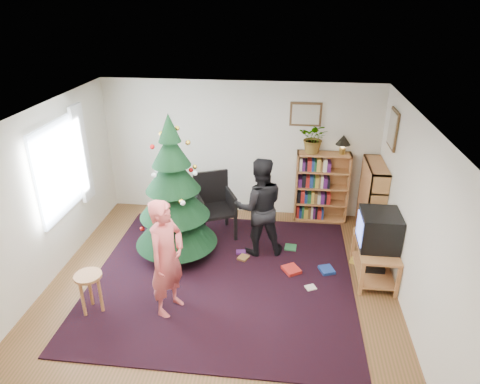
# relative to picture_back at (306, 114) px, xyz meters

# --- Properties ---
(floor) EXTENTS (5.00, 5.00, 0.00)m
(floor) POSITION_rel_picture_back_xyz_m (-1.15, -2.48, -1.95)
(floor) COLOR brown
(floor) RESTS_ON ground
(ceiling) EXTENTS (5.00, 5.00, 0.00)m
(ceiling) POSITION_rel_picture_back_xyz_m (-1.15, -2.48, 0.55)
(ceiling) COLOR white
(ceiling) RESTS_ON wall_back
(wall_back) EXTENTS (5.00, 0.02, 2.50)m
(wall_back) POSITION_rel_picture_back_xyz_m (-1.15, 0.02, -0.70)
(wall_back) COLOR silver
(wall_back) RESTS_ON floor
(wall_front) EXTENTS (5.00, 0.02, 2.50)m
(wall_front) POSITION_rel_picture_back_xyz_m (-1.15, -4.97, -0.70)
(wall_front) COLOR silver
(wall_front) RESTS_ON floor
(wall_left) EXTENTS (0.02, 5.00, 2.50)m
(wall_left) POSITION_rel_picture_back_xyz_m (-3.65, -2.48, -0.70)
(wall_left) COLOR silver
(wall_left) RESTS_ON floor
(wall_right) EXTENTS (0.02, 5.00, 2.50)m
(wall_right) POSITION_rel_picture_back_xyz_m (1.35, -2.48, -0.70)
(wall_right) COLOR silver
(wall_right) RESTS_ON floor
(rug) EXTENTS (3.80, 3.60, 0.02)m
(rug) POSITION_rel_picture_back_xyz_m (-1.15, -2.17, -1.94)
(rug) COLOR black
(rug) RESTS_ON floor
(window_pane) EXTENTS (0.04, 1.20, 1.40)m
(window_pane) POSITION_rel_picture_back_xyz_m (-3.62, -1.88, -0.45)
(window_pane) COLOR silver
(window_pane) RESTS_ON wall_left
(curtain) EXTENTS (0.06, 0.35, 1.60)m
(curtain) POSITION_rel_picture_back_xyz_m (-3.58, -1.18, -0.45)
(curtain) COLOR white
(curtain) RESTS_ON wall_left
(picture_back) EXTENTS (0.55, 0.03, 0.42)m
(picture_back) POSITION_rel_picture_back_xyz_m (0.00, 0.00, 0.00)
(picture_back) COLOR #4C3319
(picture_back) RESTS_ON wall_back
(picture_right) EXTENTS (0.03, 0.50, 0.60)m
(picture_right) POSITION_rel_picture_back_xyz_m (1.33, -0.73, 0.00)
(picture_right) COLOR #4C3319
(picture_right) RESTS_ON wall_right
(christmas_tree) EXTENTS (1.29, 1.29, 2.34)m
(christmas_tree) POSITION_rel_picture_back_xyz_m (-1.97, -1.64, -0.98)
(christmas_tree) COLOR #3F2816
(christmas_tree) RESTS_ON rug
(bookshelf_back) EXTENTS (0.95, 0.30, 1.30)m
(bookshelf_back) POSITION_rel_picture_back_xyz_m (0.37, -0.14, -1.29)
(bookshelf_back) COLOR #B67C41
(bookshelf_back) RESTS_ON floor
(bookshelf_right) EXTENTS (0.30, 0.95, 1.30)m
(bookshelf_right) POSITION_rel_picture_back_xyz_m (1.19, -0.57, -1.29)
(bookshelf_right) COLOR #B67C41
(bookshelf_right) RESTS_ON floor
(tv_stand) EXTENTS (0.55, 0.98, 0.55)m
(tv_stand) POSITION_rel_picture_back_xyz_m (1.07, -1.88, -1.62)
(tv_stand) COLOR #B67C41
(tv_stand) RESTS_ON floor
(crt_tv) EXTENTS (0.55, 0.59, 0.52)m
(crt_tv) POSITION_rel_picture_back_xyz_m (1.07, -1.88, -1.14)
(crt_tv) COLOR black
(crt_tv) RESTS_ON tv_stand
(armchair) EXTENTS (0.80, 0.83, 1.10)m
(armchair) POSITION_rel_picture_back_xyz_m (-1.45, -0.86, -1.35)
(armchair) COLOR black
(armchair) RESTS_ON rug
(stool) EXTENTS (0.35, 0.35, 0.59)m
(stool) POSITION_rel_picture_back_xyz_m (-2.75, -3.10, -1.49)
(stool) COLOR #B67C41
(stool) RESTS_ON floor
(person_standing) EXTENTS (0.58, 0.69, 1.62)m
(person_standing) POSITION_rel_picture_back_xyz_m (-1.74, -2.94, -1.14)
(person_standing) COLOR #D55655
(person_standing) RESTS_ON rug
(person_by_chair) EXTENTS (0.90, 0.77, 1.63)m
(person_by_chair) POSITION_rel_picture_back_xyz_m (-0.68, -1.39, -1.13)
(person_by_chair) COLOR black
(person_by_chair) RESTS_ON rug
(potted_plant) EXTENTS (0.59, 0.55, 0.55)m
(potted_plant) POSITION_rel_picture_back_xyz_m (0.17, -0.14, -0.38)
(potted_plant) COLOR gray
(potted_plant) RESTS_ON bookshelf_back
(table_lamp) EXTENTS (0.26, 0.26, 0.34)m
(table_lamp) POSITION_rel_picture_back_xyz_m (0.67, -0.14, -0.42)
(table_lamp) COLOR #A57F33
(table_lamp) RESTS_ON bookshelf_back
(floor_clutter) EXTENTS (2.06, 1.23, 0.08)m
(floor_clutter) POSITION_rel_picture_back_xyz_m (-0.10, -1.72, -1.91)
(floor_clutter) COLOR #A51E19
(floor_clutter) RESTS_ON rug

